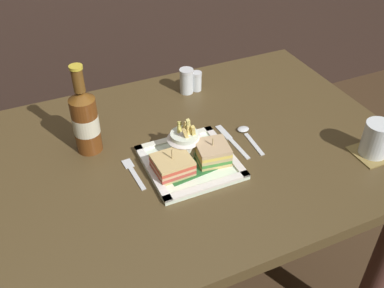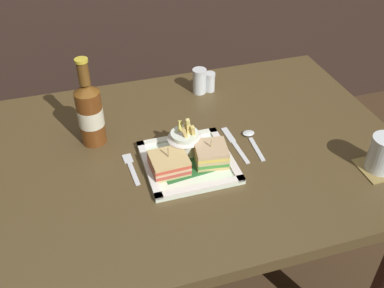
{
  "view_description": "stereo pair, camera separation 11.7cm",
  "coord_description": "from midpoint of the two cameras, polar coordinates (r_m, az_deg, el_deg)",
  "views": [
    {
      "loc": [
        -0.4,
        -0.87,
        1.52
      ],
      "look_at": [
        -0.02,
        -0.03,
        0.8
      ],
      "focal_mm": 41.19,
      "sensor_mm": 36.0,
      "label": 1
    },
    {
      "loc": [
        -0.29,
        -0.91,
        1.52
      ],
      "look_at": [
        -0.02,
        -0.03,
        0.8
      ],
      "focal_mm": 41.19,
      "sensor_mm": 36.0,
      "label": 2
    }
  ],
  "objects": [
    {
      "name": "drink_coaster",
      "position": [
        1.27,
        25.44,
        -2.96
      ],
      "size": [
        0.1,
        0.1,
        0.0
      ],
      "primitive_type": "cube",
      "color": "olive",
      "rests_on": "dining_table"
    },
    {
      "name": "salt_shaker",
      "position": [
        1.44,
        3.29,
        7.89
      ],
      "size": [
        0.05,
        0.05,
        0.08
      ],
      "color": "silver",
      "rests_on": "dining_table"
    },
    {
      "name": "knife",
      "position": [
        1.24,
        8.15,
        0.02
      ],
      "size": [
        0.02,
        0.17,
        0.0
      ],
      "color": "silver",
      "rests_on": "dining_table"
    },
    {
      "name": "dining_table",
      "position": [
        1.31,
        2.98,
        -5.36
      ],
      "size": [
        1.15,
        0.83,
        0.76
      ],
      "color": "#4F3D22",
      "rests_on": "ground_plane"
    },
    {
      "name": "beer_bottle",
      "position": [
        1.21,
        -10.4,
        3.96
      ],
      "size": [
        0.07,
        0.07,
        0.26
      ],
      "color": "brown",
      "rests_on": "dining_table"
    },
    {
      "name": "fork",
      "position": [
        1.16,
        -5.07,
        -3.08
      ],
      "size": [
        0.03,
        0.13,
        0.0
      ],
      "color": "silver",
      "rests_on": "dining_table"
    },
    {
      "name": "water_glass",
      "position": [
        1.25,
        25.96,
        -1.46
      ],
      "size": [
        0.07,
        0.07,
        0.1
      ],
      "color": "silver",
      "rests_on": "dining_table"
    },
    {
      "name": "fries_cup",
      "position": [
        1.16,
        1.93,
        0.62
      ],
      "size": [
        0.09,
        0.09,
        0.11
      ],
      "color": "silver",
      "rests_on": "square_plate"
    },
    {
      "name": "sandwich_half_left",
      "position": [
        1.12,
        -0.02,
        -2.62
      ],
      "size": [
        0.1,
        0.09,
        0.07
      ],
      "color": "tan",
      "rests_on": "square_plate"
    },
    {
      "name": "spoon",
      "position": [
        1.27,
        10.23,
        0.75
      ],
      "size": [
        0.04,
        0.14,
        0.01
      ],
      "color": "silver",
      "rests_on": "dining_table"
    },
    {
      "name": "sandwich_half_right",
      "position": [
        1.15,
        5.39,
        -1.43
      ],
      "size": [
        0.09,
        0.09,
        0.07
      ],
      "color": "tan",
      "rests_on": "square_plate"
    },
    {
      "name": "pepper_shaker",
      "position": [
        1.46,
        4.63,
        7.81
      ],
      "size": [
        0.03,
        0.03,
        0.07
      ],
      "color": "silver",
      "rests_on": "dining_table"
    },
    {
      "name": "square_plate",
      "position": [
        1.16,
        2.4,
        -2.49
      ],
      "size": [
        0.23,
        0.23,
        0.02
      ],
      "color": "white",
      "rests_on": "dining_table"
    }
  ]
}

